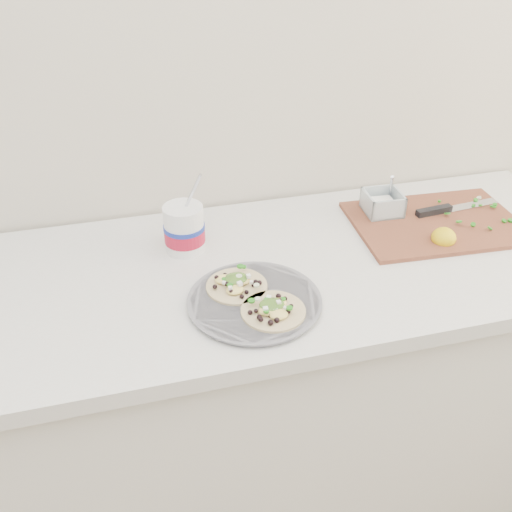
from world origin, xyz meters
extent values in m
cube|color=beige|center=(0.00, 1.73, 1.30)|extent=(3.50, 0.05, 2.60)
cube|color=silver|center=(0.00, 1.43, 0.43)|extent=(2.40, 0.62, 0.86)
cube|color=silver|center=(0.00, 1.41, 0.88)|extent=(2.44, 0.66, 0.04)
cylinder|color=slate|center=(0.24, 1.27, 0.91)|extent=(0.29, 0.29, 0.01)
cylinder|color=slate|center=(0.24, 1.27, 0.91)|extent=(0.30, 0.30, 0.00)
cylinder|color=white|center=(0.13, 1.54, 0.96)|extent=(0.10, 0.10, 0.12)
cylinder|color=#AF132E|center=(0.13, 1.54, 0.95)|extent=(0.10, 0.10, 0.04)
cylinder|color=#192D99|center=(0.13, 1.54, 0.97)|extent=(0.10, 0.10, 0.01)
cube|color=brown|center=(0.81, 1.48, 0.91)|extent=(0.47, 0.34, 0.01)
cube|color=white|center=(0.69, 1.57, 0.93)|extent=(0.06, 0.06, 0.03)
ellipsoid|color=yellow|center=(0.78, 1.39, 0.93)|extent=(0.06, 0.06, 0.05)
cube|color=silver|center=(0.95, 1.53, 0.91)|extent=(0.17, 0.05, 0.00)
cube|color=black|center=(0.83, 1.52, 0.92)|extent=(0.11, 0.03, 0.02)
camera|label=1|loc=(-0.01, 0.30, 1.69)|focal=40.00mm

